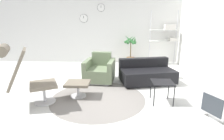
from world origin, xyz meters
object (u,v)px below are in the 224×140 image
at_px(armchair_red, 100,71).
at_px(potted_plant, 131,52).
at_px(ottoman, 78,85).
at_px(shelf_unit, 168,33).
at_px(lounge_chair, 23,71).
at_px(crt_television, 220,104).
at_px(couch_low, 146,74).
at_px(side_table, 162,84).

xyz_separation_m(armchair_red, potted_plant, (1.00, 2.01, 0.20)).
bearing_deg(armchair_red, ottoman, 76.18).
relative_size(ottoman, armchair_red, 0.58).
relative_size(armchair_red, shelf_unit, 0.44).
relative_size(lounge_chair, crt_television, 2.15).
height_order(ottoman, crt_television, crt_television).
distance_m(armchair_red, couch_low, 1.32).
relative_size(armchair_red, crt_television, 1.58).
height_order(ottoman, potted_plant, potted_plant).
bearing_deg(armchair_red, potted_plant, -110.76).
relative_size(ottoman, side_table, 1.16).
distance_m(side_table, crt_television, 1.07).
relative_size(couch_low, shelf_unit, 0.77).
distance_m(potted_plant, shelf_unit, 1.60).
distance_m(ottoman, side_table, 1.86).
distance_m(couch_low, side_table, 1.28).
relative_size(couch_low, side_table, 3.47).
bearing_deg(side_table, shelf_unit, 74.50).
xyz_separation_m(lounge_chair, shelf_unit, (3.76, 3.73, 0.50)).
relative_size(ottoman, crt_television, 0.91).
height_order(couch_low, shelf_unit, shelf_unit).
bearing_deg(shelf_unit, potted_plant, -173.89).
height_order(potted_plant, shelf_unit, shelf_unit).
distance_m(couch_low, shelf_unit, 2.68).
xyz_separation_m(crt_television, shelf_unit, (0.09, 4.09, 0.97)).
relative_size(lounge_chair, ottoman, 2.37).
height_order(lounge_chair, potted_plant, lounge_chair).
bearing_deg(ottoman, lounge_chair, -153.61).
height_order(lounge_chair, armchair_red, lounge_chair).
bearing_deg(shelf_unit, crt_television, -91.27).
xyz_separation_m(ottoman, side_table, (1.84, -0.23, 0.15)).
bearing_deg(crt_television, side_table, 31.04).
distance_m(ottoman, potted_plant, 3.42).
relative_size(side_table, potted_plant, 0.39).
height_order(armchair_red, side_table, armchair_red).
height_order(lounge_chair, shelf_unit, shelf_unit).
bearing_deg(ottoman, potted_plant, 65.80).
xyz_separation_m(side_table, shelf_unit, (0.97, 3.49, 0.83)).
xyz_separation_m(lounge_chair, armchair_red, (1.34, 1.57, -0.44)).
bearing_deg(side_table, lounge_chair, -175.11).
bearing_deg(couch_low, lounge_chair, 17.19).
xyz_separation_m(lounge_chair, couch_low, (2.66, 1.50, -0.49)).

